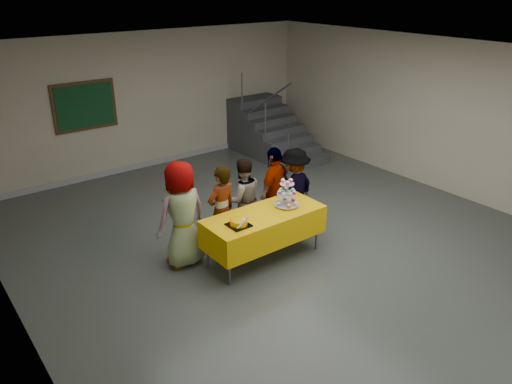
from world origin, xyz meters
The scene contains 11 objects.
room_shell centered at (0.00, 0.02, 2.13)m, with size 10.00×10.04×3.02m.
bake_table centered at (-0.57, 0.13, 0.56)m, with size 1.88×0.78×0.77m.
cupcake_stand centered at (-0.13, 0.13, 0.94)m, with size 0.38×0.38×0.44m.
bear_cake centered at (-1.11, 0.03, 0.83)m, with size 0.32×0.36×0.12m.
schoolchild_a centered at (-1.62, 0.76, 0.82)m, with size 0.80×0.52×1.64m, color slate.
schoolchild_b centered at (-0.99, 0.67, 0.73)m, with size 0.53×0.35×1.46m, color slate.
schoolchild_c centered at (-0.43, 0.89, 0.70)m, with size 0.68×0.53×1.39m, color slate.
schoolchild_d centered at (0.15, 0.76, 0.75)m, with size 0.88×0.37×1.50m, color slate.
schoolchild_e centered at (0.48, 0.65, 0.72)m, with size 0.93×0.53×1.43m, color slate.
staircase centered at (2.70, 4.13, 0.49)m, with size 1.30×2.40×2.04m.
noticeboard centered at (-1.45, 4.96, 1.60)m, with size 1.30×0.05×1.00m.
Camera 1 is at (-4.75, -5.15, 4.04)m, focal length 35.00 mm.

